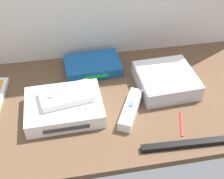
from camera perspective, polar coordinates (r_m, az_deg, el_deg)
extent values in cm
cube|color=brown|center=(88.58, 0.00, -2.42)|extent=(100.00, 48.00, 2.00)
cube|color=white|center=(83.59, -9.18, -3.35)|extent=(21.27, 16.36, 4.40)
cube|color=#2D2D2D|center=(77.92, -8.73, -7.53)|extent=(12.01, 0.81, 0.80)
cube|color=silver|center=(92.15, 10.31, 1.74)|extent=(17.76, 17.76, 5.00)
cube|color=silver|center=(90.50, 10.51, 3.03)|extent=(17.05, 17.05, 0.30)
cube|color=#145193|center=(98.19, -3.76, 4.65)|extent=(18.47, 12.72, 3.40)
cube|color=#19D833|center=(93.35, -3.12, 2.42)|extent=(8.01, 0.73, 0.60)
cube|color=white|center=(83.08, 3.63, -3.81)|extent=(9.91, 14.82, 3.00)
cylinder|color=#387FDB|center=(81.88, 3.68, -2.97)|extent=(1.40, 1.40, 0.40)
cube|color=white|center=(82.22, -8.75, -1.13)|extent=(15.43, 10.06, 2.00)
cylinder|color=#99999E|center=(81.15, -11.58, -1.11)|extent=(2.28, 2.28, 0.40)
cube|color=black|center=(78.27, 14.39, -10.11)|extent=(24.06, 2.89, 1.40)
cylinder|color=red|center=(83.10, 13.22, -6.29)|extent=(3.38, 8.79, 0.70)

